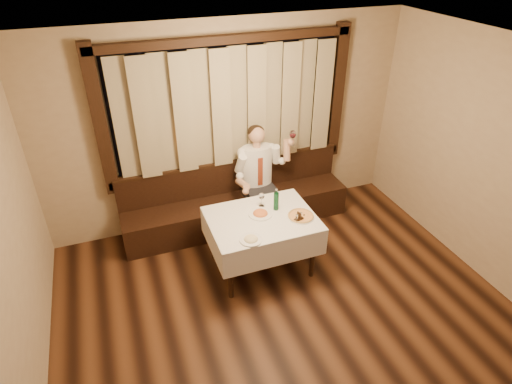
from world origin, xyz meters
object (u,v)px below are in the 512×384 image
object	(u,v)px
banquette	(236,204)
cruet_caddy	(299,218)
pasta_cream	(251,238)
pizza	(301,216)
seated_man	(259,171)
dining_table	(262,225)
green_bottle	(276,201)
pasta_red	(260,212)

from	to	relation	value
banquette	cruet_caddy	size ratio (longest dim) A/B	26.06
banquette	pasta_cream	xyz separation A→B (m)	(-0.27, -1.38, 0.48)
cruet_caddy	pizza	bearing A→B (deg)	30.22
cruet_caddy	seated_man	size ratio (longest dim) A/B	0.08
dining_table	banquette	bearing A→B (deg)	90.00
green_bottle	cruet_caddy	world-z (taller)	green_bottle
dining_table	pasta_red	world-z (taller)	pasta_red
dining_table	green_bottle	bearing A→B (deg)	25.64
green_bottle	pizza	bearing A→B (deg)	-49.73
dining_table	cruet_caddy	xyz separation A→B (m)	(0.38, -0.21, 0.15)
banquette	pizza	world-z (taller)	banquette
pizza	green_bottle	distance (m)	0.35
pizza	seated_man	world-z (taller)	seated_man
dining_table	pizza	world-z (taller)	pizza
banquette	dining_table	bearing A→B (deg)	-90.00
banquette	seated_man	distance (m)	0.63
banquette	pasta_red	xyz separation A→B (m)	(0.01, -0.96, 0.49)
dining_table	pizza	bearing A→B (deg)	-18.01
pizza	pasta_cream	size ratio (longest dim) A/B	1.27
dining_table	seated_man	distance (m)	1.00
cruet_caddy	pasta_cream	bearing A→B (deg)	174.31
banquette	green_bottle	size ratio (longest dim) A/B	11.10
green_bottle	seated_man	distance (m)	0.83
seated_man	green_bottle	bearing A→B (deg)	-96.29
pizza	pasta_red	xyz separation A→B (m)	(-0.43, 0.21, 0.03)
banquette	pizza	xyz separation A→B (m)	(0.44, -1.17, 0.46)
dining_table	seated_man	bearing A→B (deg)	71.19
green_bottle	cruet_caddy	distance (m)	0.36
pasta_cream	banquette	bearing A→B (deg)	79.10
green_bottle	seated_man	bearing A→B (deg)	83.71
pizza	pasta_cream	xyz separation A→B (m)	(-0.71, -0.22, 0.02)
pasta_red	seated_man	size ratio (longest dim) A/B	0.20
dining_table	pasta_red	size ratio (longest dim) A/B	4.40
banquette	pizza	distance (m)	1.33
pasta_red	seated_man	distance (m)	0.92
pizza	seated_man	distance (m)	1.09
pasta_cream	green_bottle	bearing A→B (deg)	43.54
seated_man	pizza	bearing A→B (deg)	-83.49
pasta_red	green_bottle	bearing A→B (deg)	10.91
pizza	pasta_red	distance (m)	0.48
banquette	seated_man	xyz separation A→B (m)	(0.32, -0.09, 0.54)
banquette	seated_man	bearing A→B (deg)	-15.93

